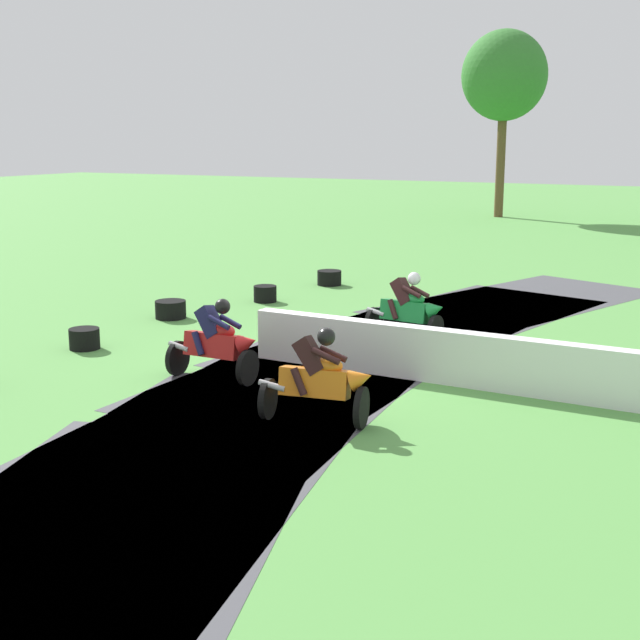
{
  "coord_description": "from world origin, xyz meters",
  "views": [
    {
      "loc": [
        6.59,
        -13.29,
        4.04
      ],
      "look_at": [
        0.01,
        -0.32,
        0.9
      ],
      "focal_mm": 48.27,
      "sensor_mm": 36.0,
      "label": 1
    }
  ],
  "objects": [
    {
      "name": "tire_stack_near",
      "position": [
        -3.72,
        7.57,
        0.2
      ],
      "size": [
        0.66,
        0.66,
        0.4
      ],
      "color": "black",
      "rests_on": "ground"
    },
    {
      "name": "ground_plane",
      "position": [
        0.0,
        0.0,
        0.0
      ],
      "size": [
        120.0,
        120.0,
        0.0
      ],
      "primitive_type": "plane",
      "color": "#569947"
    },
    {
      "name": "track_asphalt",
      "position": [
        0.57,
        -0.02,
        0.0
      ],
      "size": [
        6.8,
        23.86,
        0.01
      ],
      "color": "#47474C",
      "rests_on": "ground"
    },
    {
      "name": "motorcycle_chase_red",
      "position": [
        -1.26,
        -1.64,
        0.66
      ],
      "size": [
        1.68,
        0.7,
        1.43
      ],
      "color": "black",
      "rests_on": "ground"
    },
    {
      "name": "motorcycle_trailing_orange",
      "position": [
        1.28,
        -2.83,
        0.66
      ],
      "size": [
        1.67,
        0.92,
        1.42
      ],
      "color": "black",
      "rests_on": "ground"
    },
    {
      "name": "tree_far_right",
      "position": [
        -5.02,
        29.39,
        6.8
      ],
      "size": [
        4.15,
        4.15,
        9.04
      ],
      "color": "brown",
      "rests_on": "ground"
    },
    {
      "name": "tire_stack_mid_a",
      "position": [
        -4.06,
        4.69,
        0.2
      ],
      "size": [
        0.57,
        0.57,
        0.4
      ],
      "color": "black",
      "rests_on": "ground"
    },
    {
      "name": "motorcycle_lead_green",
      "position": [
        0.57,
        2.46,
        0.66
      ],
      "size": [
        1.71,
        0.86,
        1.42
      ],
      "color": "black",
      "rests_on": "ground"
    },
    {
      "name": "tire_stack_mid_b",
      "position": [
        -4.96,
        2.04,
        0.2
      ],
      "size": [
        0.69,
        0.69,
        0.4
      ],
      "color": "black",
      "rests_on": "ground"
    },
    {
      "name": "tire_stack_far",
      "position": [
        -4.74,
        -1.01,
        0.2
      ],
      "size": [
        0.58,
        0.58,
        0.4
      ],
      "color": "black",
      "rests_on": "ground"
    },
    {
      "name": "safety_barrier",
      "position": [
        5.16,
        -0.18,
        0.45
      ],
      "size": [
        13.09,
        0.75,
        0.9
      ],
      "primitive_type": "cube",
      "rotation": [
        0.0,
        0.0,
        4.68
      ],
      "color": "white",
      "rests_on": "ground"
    }
  ]
}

